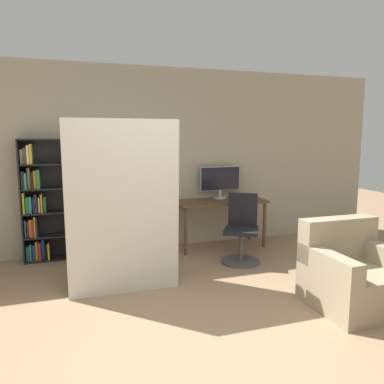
# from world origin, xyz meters

# --- Properties ---
(ground_plane) EXTENTS (16.00, 16.00, 0.00)m
(ground_plane) POSITION_xyz_m (0.00, 0.00, 0.00)
(ground_plane) COLOR #937556
(wall_back) EXTENTS (8.00, 0.06, 2.70)m
(wall_back) POSITION_xyz_m (0.00, 3.17, 1.35)
(wall_back) COLOR tan
(wall_back) RESTS_ON ground
(desk) EXTENTS (1.38, 0.60, 0.73)m
(desk) POSITION_xyz_m (1.15, 2.84, 0.63)
(desk) COLOR brown
(desk) RESTS_ON ground
(monitor) EXTENTS (0.65, 0.20, 0.50)m
(monitor) POSITION_xyz_m (1.22, 3.02, 1.01)
(monitor) COLOR #B7B7BC
(monitor) RESTS_ON desk
(office_chair) EXTENTS (0.60, 0.60, 0.92)m
(office_chair) POSITION_xyz_m (1.16, 2.11, 0.37)
(office_chair) COLOR #4C4C51
(office_chair) RESTS_ON ground
(bookshelf) EXTENTS (0.70, 0.28, 1.66)m
(bookshelf) POSITION_xyz_m (-1.38, 3.03, 0.80)
(bookshelf) COLOR black
(bookshelf) RESTS_ON ground
(mattress_near) EXTENTS (1.18, 0.31, 1.88)m
(mattress_near) POSITION_xyz_m (-0.49, 1.61, 0.94)
(mattress_near) COLOR beige
(mattress_near) RESTS_ON ground
(mattress_far) EXTENTS (1.18, 0.27, 1.87)m
(mattress_far) POSITION_xyz_m (-0.49, 1.87, 0.94)
(mattress_far) COLOR beige
(mattress_far) RESTS_ON ground
(armchair) EXTENTS (0.85, 0.80, 0.85)m
(armchair) POSITION_xyz_m (1.64, 0.55, 0.32)
(armchair) COLOR gray
(armchair) RESTS_ON ground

